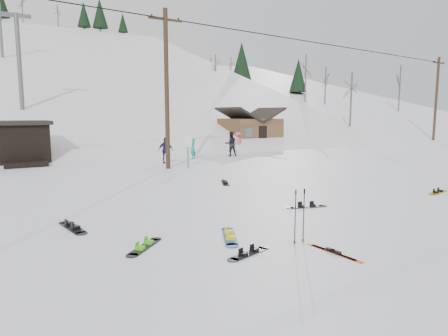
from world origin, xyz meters
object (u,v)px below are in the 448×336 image
cabin (250,131)px  utility_pole (167,87)px  hero_snowboard (230,236)px  hero_skis (333,252)px

cabin → utility_pole: bearing=-142.4°
cabin → hero_snowboard: (-16.97, -22.88, -1.45)m
hero_skis → cabin: bearing=55.2°
hero_snowboard → hero_skis: size_ratio=0.97×
hero_snowboard → hero_skis: 2.66m
cabin → hero_skis: bearing=-121.7°
utility_pole → hero_snowboard: utility_pole is taller
utility_pole → hero_snowboard: size_ratio=5.75×
utility_pole → cabin: 16.71m
hero_snowboard → hero_skis: (1.41, -2.26, -0.01)m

